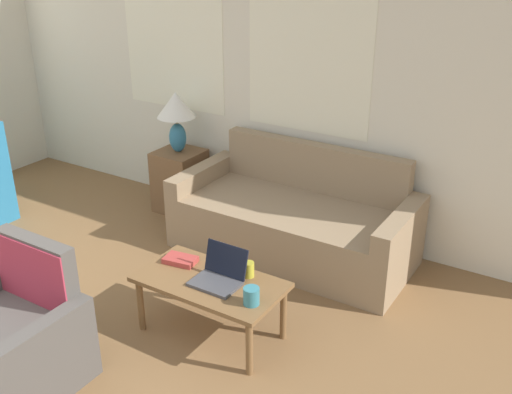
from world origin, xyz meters
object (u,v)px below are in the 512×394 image
table_lamp (176,111)px  coffee_table (210,287)px  laptop (219,275)px  couch (296,222)px  cup_yellow (251,296)px  book_red (180,260)px  cup_navy (249,269)px  armchair (5,347)px

table_lamp → coffee_table: 2.06m
table_lamp → laptop: 2.07m
couch → cup_yellow: 1.43m
laptop → book_red: laptop is taller
laptop → cup_yellow: laptop is taller
coffee_table → cup_navy: 0.27m
coffee_table → laptop: size_ratio=3.13×
cup_yellow → laptop: bearing=161.7°
cup_navy → cup_yellow: (0.18, -0.25, 0.00)m
couch → laptop: bearing=-84.4°
couch → cup_navy: size_ratio=18.88×
coffee_table → laptop: laptop is taller
table_lamp → couch: bearing=-6.3°
cup_navy → coffee_table: bearing=-137.7°
table_lamp → cup_navy: bearing=-38.7°
armchair → couch: bearing=73.7°
table_lamp → cup_yellow: 2.35m
armchair → cup_yellow: size_ratio=7.56×
cup_yellow → book_red: 0.68m
book_red → coffee_table: bearing=-14.3°
couch → book_red: 1.23m
couch → cup_navy: 1.15m
couch → book_red: (-0.24, -1.19, 0.16)m
armchair → coffee_table: armchair is taller
cup_navy → couch: bearing=102.5°
table_lamp → cup_yellow: bearing=-40.8°
couch → coffee_table: size_ratio=2.02×
laptop → book_red: (-0.36, 0.06, -0.03)m
armchair → book_red: bearing=68.5°
table_lamp → laptop: size_ratio=1.83×
couch → laptop: size_ratio=6.33×
laptop → cup_yellow: 0.32m
armchair → book_red: (0.43, 1.09, 0.17)m
table_lamp → armchair: bearing=-75.1°
cup_yellow → book_red: (-0.66, 0.16, -0.04)m
table_lamp → book_red: bearing=-51.3°
table_lamp → laptop: bearing=-44.3°
coffee_table → armchair: bearing=-125.8°
laptop → cup_navy: (0.12, 0.15, -0.00)m
coffee_table → book_red: bearing=165.7°
couch → book_red: bearing=-101.3°
laptop → cup_navy: laptop is taller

